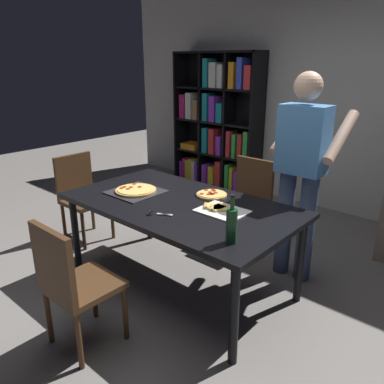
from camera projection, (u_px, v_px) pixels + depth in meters
ground_plane at (181, 284)px, 3.28m from camera, size 12.00×12.00×0.00m
back_wall at (323, 97)px, 4.67m from camera, size 6.40×0.10×2.80m
dining_table at (180, 210)px, 3.05m from camera, size 1.88×1.04×0.75m
chair_near_camera at (71, 280)px, 2.39m from camera, size 0.42×0.42×0.90m
chair_far_side at (248, 198)px, 3.83m from camera, size 0.42×0.42×0.90m
chair_left_end at (81, 192)px, 4.00m from camera, size 0.42×0.42×0.90m
bookshelf at (218, 126)px, 5.56m from camera, size 1.40×0.35×1.95m
person_serving_pizza at (302, 167)px, 3.11m from camera, size 0.55×0.54×1.75m
pepperoni_pizza_on_tray at (136, 191)px, 3.26m from camera, size 0.41×0.41×0.04m
pizza_slices_on_towel at (220, 209)px, 2.86m from camera, size 0.36×0.28×0.03m
wine_bottle at (232, 225)px, 2.33m from camera, size 0.07×0.07×0.32m
kitchen_scissors at (156, 214)px, 2.80m from camera, size 0.20×0.14×0.01m
second_pizza_plain at (212, 194)px, 3.18m from camera, size 0.26×0.26×0.03m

